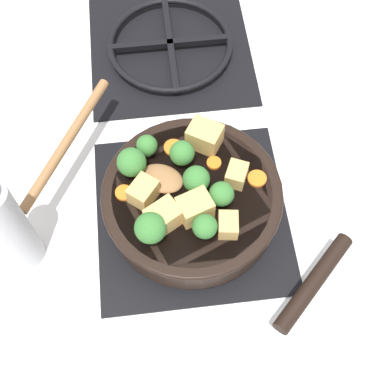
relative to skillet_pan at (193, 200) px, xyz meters
name	(u,v)px	position (x,y,z in m)	size (l,w,h in m)	color
ground_plane	(192,215)	(0.00, 0.00, -0.06)	(2.40, 2.40, 0.00)	white
front_burner_grate	(192,212)	(0.00, 0.00, -0.05)	(0.31, 0.31, 0.03)	black
rear_burner_grate	(170,46)	(0.00, 0.36, -0.05)	(0.31, 0.31, 0.03)	black
skillet_pan	(193,200)	(0.00, 0.00, 0.00)	(0.36, 0.37, 0.06)	black
wooden_spoon	(104,157)	(-0.13, 0.08, 0.03)	(0.26, 0.24, 0.02)	olive
tofu_cube_center_large	(205,136)	(0.03, 0.09, 0.04)	(0.05, 0.04, 0.04)	tan
tofu_cube_near_handle	(193,208)	(0.00, -0.03, 0.04)	(0.05, 0.04, 0.04)	tan
tofu_cube_east_chunk	(237,175)	(0.07, 0.02, 0.04)	(0.04, 0.03, 0.03)	tan
tofu_cube_west_chunk	(164,217)	(-0.05, -0.04, 0.04)	(0.05, 0.04, 0.04)	tan
tofu_cube_back_piece	(144,194)	(-0.07, 0.00, 0.04)	(0.04, 0.03, 0.03)	tan
tofu_cube_front_piece	(228,225)	(0.04, -0.06, 0.04)	(0.04, 0.03, 0.03)	tan
broccoli_floret_near_spoon	(205,227)	(0.01, -0.07, 0.05)	(0.04, 0.04, 0.04)	#709956
broccoli_floret_center_top	(222,194)	(0.04, -0.02, 0.05)	(0.04, 0.04, 0.04)	#709956
broccoli_floret_east_rim	(132,162)	(-0.09, 0.05, 0.05)	(0.04, 0.04, 0.05)	#709956
broccoli_floret_west_rim	(147,146)	(-0.06, 0.08, 0.05)	(0.03, 0.03, 0.04)	#709956
broccoli_floret_north_edge	(150,228)	(-0.07, -0.06, 0.05)	(0.05, 0.05, 0.05)	#709956
broccoli_floret_south_cluster	(196,179)	(0.01, 0.01, 0.05)	(0.04, 0.04, 0.05)	#709956
broccoli_floret_mid_floret	(182,153)	(-0.01, 0.06, 0.05)	(0.04, 0.04, 0.05)	#709956
carrot_slice_orange_thin	(173,148)	(-0.02, 0.08, 0.03)	(0.03, 0.03, 0.01)	orange
carrot_slice_near_center	(124,193)	(-0.10, 0.01, 0.03)	(0.03, 0.03, 0.01)	orange
carrot_slice_edge_slice	(257,179)	(0.10, 0.01, 0.03)	(0.03, 0.03, 0.01)	orange
carrot_slice_under_broccoli	(214,163)	(0.04, 0.05, 0.03)	(0.02, 0.02, 0.01)	orange
pepper_mill	(9,225)	(-0.27, -0.03, 0.05)	(0.05, 0.05, 0.23)	#B2B2B7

